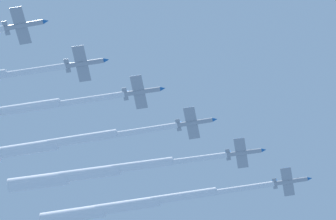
# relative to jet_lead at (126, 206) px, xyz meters

# --- Properties ---
(jet_lead) EXTENTS (69.21, 25.40, 4.13)m
(jet_lead) POSITION_rel_jet_lead_xyz_m (0.00, 0.00, 0.00)
(jet_lead) COLOR #9EA3AD
(jet_port_inner) EXTENTS (64.15, 22.22, 4.15)m
(jet_port_inner) POSITION_rel_jet_lead_xyz_m (9.85, 10.57, 0.09)
(jet_port_inner) COLOR #9EA3AD
(jet_starboard_inner) EXTENTS (69.43, 24.98, 4.23)m
(jet_starboard_inner) POSITION_rel_jet_lead_xyz_m (26.40, 17.25, -0.01)
(jet_starboard_inner) COLOR #9EA3AD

